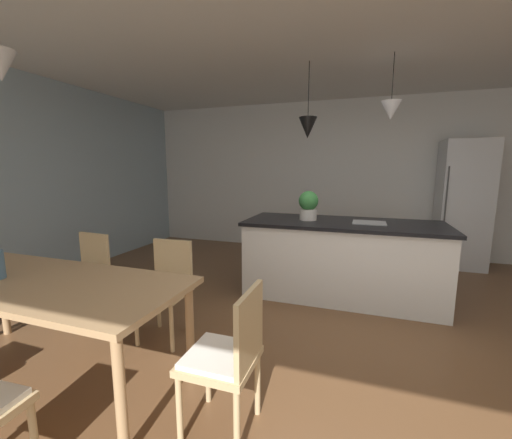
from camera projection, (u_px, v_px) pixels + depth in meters
name	position (u px, v px, depth m)	size (l,w,h in m)	color
ground_plane	(353.00, 344.00, 2.80)	(10.00, 8.40, 0.04)	brown
wall_back_kitchen	(363.00, 178.00, 5.62)	(10.00, 0.12, 2.70)	silver
window_wall_left_glazing	(11.00, 182.00, 3.87)	(0.06, 8.40, 2.70)	#9EB7C6
dining_table	(40.00, 289.00, 2.21)	(2.10, 0.85, 0.75)	tan
chair_far_right	(166.00, 286.00, 2.83)	(0.42, 0.42, 0.87)	tan
chair_kitchen_end	(228.00, 355.00, 1.79)	(0.40, 0.40, 0.87)	tan
chair_far_left	(85.00, 275.00, 3.13)	(0.43, 0.43, 0.87)	tan
kitchen_island	(341.00, 258.00, 3.76)	(2.26, 0.93, 0.91)	silver
refrigerator	(462.00, 205.00, 4.85)	(0.67, 0.67, 1.93)	silver
pendant_over_table	(0.00, 65.00, 1.91)	(0.19, 0.19, 0.66)	black
pendant_over_island_main	(308.00, 128.00, 3.66)	(0.21, 0.21, 0.84)	black
pendant_over_island_aux	(391.00, 110.00, 3.36)	(0.21, 0.21, 0.68)	black
potted_plant_on_island	(308.00, 205.00, 3.79)	(0.23, 0.23, 0.35)	beige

